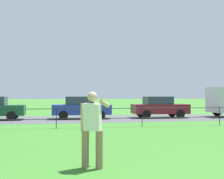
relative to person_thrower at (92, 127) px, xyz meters
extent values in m
cube|color=#4C4C51|center=(1.23, 13.38, -0.90)|extent=(80.00, 6.23, 0.01)
cylinder|color=black|center=(-0.94, 7.87, -0.40)|extent=(0.04, 0.04, 1.00)
cylinder|color=black|center=(3.40, 7.87, -0.40)|extent=(0.04, 0.04, 1.00)
cylinder|color=black|center=(7.74, 7.87, -0.40)|extent=(0.04, 0.04, 1.00)
cylinder|color=black|center=(1.23, 7.87, -0.45)|extent=(39.09, 0.03, 0.03)
cylinder|color=black|center=(1.23, 7.87, 0.05)|extent=(39.09, 0.03, 0.03)
cylinder|color=#846B4C|center=(-0.15, 0.05, -0.49)|extent=(0.16, 0.16, 0.83)
cylinder|color=#846B4C|center=(0.14, -0.08, -0.49)|extent=(0.16, 0.16, 0.83)
cube|color=silver|center=(0.00, -0.01, 0.22)|extent=(0.44, 0.39, 0.61)
sphere|color=tan|center=(0.00, -0.01, 0.66)|extent=(0.22, 0.22, 0.22)
cylinder|color=tan|center=(0.30, 0.19, 0.50)|extent=(0.33, 0.61, 0.21)
cylinder|color=tan|center=(-0.21, 0.08, 0.20)|extent=(0.09, 0.09, 0.62)
cylinder|color=black|center=(-3.92, 14.25, -0.60)|extent=(0.61, 0.22, 0.60)
cylinder|color=black|center=(-3.86, 12.64, -0.60)|extent=(0.61, 0.22, 0.60)
cube|color=#233899|center=(0.66, 13.47, -0.26)|extent=(4.01, 1.71, 0.68)
cube|color=#2D3847|center=(0.51, 13.47, 0.36)|extent=(1.91, 1.53, 0.56)
cylinder|color=black|center=(1.89, 14.29, -0.60)|extent=(0.60, 0.20, 0.60)
cylinder|color=black|center=(1.90, 12.67, -0.60)|extent=(0.60, 0.20, 0.60)
cylinder|color=black|center=(-0.59, 14.28, -0.60)|extent=(0.60, 0.20, 0.60)
cylinder|color=black|center=(-0.58, 12.66, -0.60)|extent=(0.60, 0.20, 0.60)
cube|color=maroon|center=(6.35, 13.45, -0.26)|extent=(4.03, 1.77, 0.68)
cube|color=#2D3847|center=(6.20, 13.45, 0.36)|extent=(1.93, 1.55, 0.56)
cylinder|color=black|center=(7.61, 14.24, -0.60)|extent=(0.60, 0.21, 0.60)
cylinder|color=black|center=(7.58, 12.62, -0.60)|extent=(0.60, 0.21, 0.60)
cylinder|color=black|center=(5.13, 14.28, -0.60)|extent=(0.60, 0.21, 0.60)
cylinder|color=black|center=(5.10, 12.67, -0.60)|extent=(0.60, 0.21, 0.60)
cylinder|color=black|center=(11.39, 14.31, -0.56)|extent=(0.69, 0.26, 0.68)
camera|label=1|loc=(-0.65, -6.17, 0.68)|focal=45.17mm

